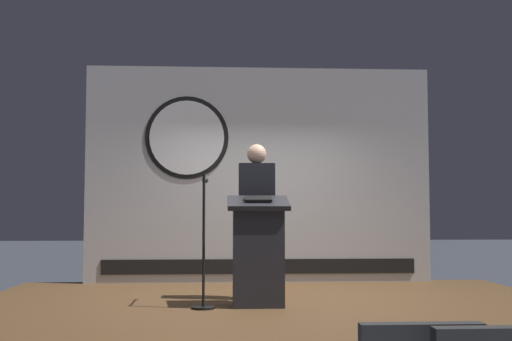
% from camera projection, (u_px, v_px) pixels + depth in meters
% --- Properties ---
extents(ground_plane, '(40.00, 40.00, 0.00)m').
position_uv_depth(ground_plane, '(270.00, 331.00, 6.59)').
color(ground_plane, '#383D47').
extents(stage_platform, '(6.40, 4.00, 0.30)m').
position_uv_depth(stage_platform, '(270.00, 316.00, 6.60)').
color(stage_platform, brown).
rests_on(stage_platform, ground).
extents(banner_display, '(4.76, 0.12, 2.98)m').
position_uv_depth(banner_display, '(257.00, 174.00, 8.55)').
color(banner_display, silver).
rests_on(banner_display, stage_platform).
extents(podium, '(0.64, 0.50, 1.15)m').
position_uv_depth(podium, '(258.00, 252.00, 6.40)').
color(podium, '#26262B').
rests_on(podium, stage_platform).
extents(speaker_person, '(0.40, 0.26, 1.73)m').
position_uv_depth(speaker_person, '(257.00, 219.00, 6.90)').
color(speaker_person, black).
rests_on(speaker_person, stage_platform).
extents(microphone_stand, '(0.24, 0.58, 1.36)m').
position_uv_depth(microphone_stand, '(204.00, 260.00, 6.27)').
color(microphone_stand, black).
rests_on(microphone_stand, stage_platform).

